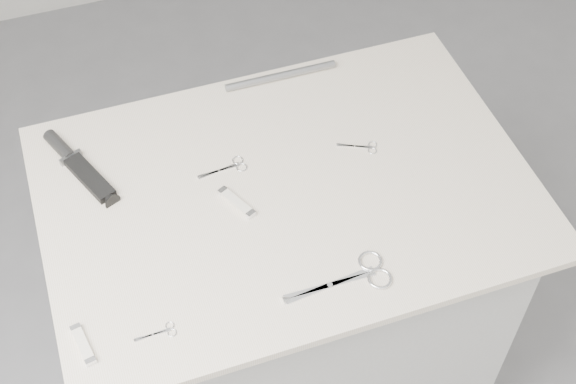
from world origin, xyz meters
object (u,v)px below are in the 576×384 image
object	(u,v)px
tiny_scissors	(161,332)
metal_rail	(281,76)
embroidery_scissors_a	(230,167)
sheathed_knife	(76,163)
large_shears	(359,275)
pocket_knife_b	(237,202)
plinth	(287,308)
pocket_knife_a	(83,345)
embroidery_scissors_b	(363,147)

from	to	relation	value
tiny_scissors	metal_rail	xyz separation A→B (m)	(0.41, 0.56, 0.01)
embroidery_scissors_a	sheathed_knife	size ratio (longest dim) A/B	0.46
large_shears	metal_rail	distance (m)	0.56
embroidery_scissors_a	pocket_knife_b	world-z (taller)	pocket_knife_b
large_shears	tiny_scissors	size ratio (longest dim) A/B	2.76
embroidery_scissors_a	pocket_knife_b	bearing A→B (deg)	-103.64
plinth	tiny_scissors	distance (m)	0.62
pocket_knife_a	embroidery_scissors_a	bearing A→B (deg)	-59.14
tiny_scissors	sheathed_knife	bearing A→B (deg)	98.56
large_shears	sheathed_knife	world-z (taller)	sheathed_knife
large_shears	sheathed_knife	size ratio (longest dim) A/B	0.91
pocket_knife_a	pocket_knife_b	distance (m)	0.41
plinth	large_shears	xyz separation A→B (m)	(0.06, -0.25, 0.47)
plinth	large_shears	distance (m)	0.54
large_shears	embroidery_scissors_b	bearing A→B (deg)	63.99
large_shears	pocket_knife_b	size ratio (longest dim) A/B	2.18
sheathed_knife	embroidery_scissors_a	bearing A→B (deg)	-132.45
embroidery_scissors_b	tiny_scissors	xyz separation A→B (m)	(-0.51, -0.30, -0.00)
embroidery_scissors_a	pocket_knife_b	xyz separation A→B (m)	(-0.01, -0.10, 0.00)
large_shears	pocket_knife_b	xyz separation A→B (m)	(-0.17, 0.24, 0.00)
pocket_knife_b	embroidery_scissors_b	bearing A→B (deg)	-104.06
pocket_knife_b	sheathed_knife	bearing A→B (deg)	28.48
embroidery_scissors_a	pocket_knife_a	bearing A→B (deg)	-143.86
pocket_knife_a	metal_rail	xyz separation A→B (m)	(0.55, 0.54, 0.00)
plinth	pocket_knife_b	size ratio (longest dim) A/B	9.47
plinth	sheathed_knife	xyz separation A→B (m)	(-0.40, 0.20, 0.48)
large_shears	pocket_knife_b	distance (m)	0.29
embroidery_scissors_a	sheathed_knife	world-z (taller)	sheathed_knife
plinth	pocket_knife_b	world-z (taller)	pocket_knife_b
embroidery_scissors_a	pocket_knife_b	distance (m)	0.10
embroidery_scissors_b	pocket_knife_b	size ratio (longest dim) A/B	0.89
large_shears	embroidery_scissors_a	xyz separation A→B (m)	(-0.15, 0.34, -0.00)
pocket_knife_b	embroidery_scissors_a	bearing A→B (deg)	-34.07
plinth	sheathed_knife	world-z (taller)	sheathed_knife
plinth	embroidery_scissors_b	xyz separation A→B (m)	(0.19, 0.05, 0.47)
embroidery_scissors_a	sheathed_knife	bearing A→B (deg)	154.83
pocket_knife_b	pocket_knife_a	bearing A→B (deg)	96.68
tiny_scissors	metal_rail	world-z (taller)	metal_rail
plinth	sheathed_knife	distance (m)	0.65
embroidery_scissors_a	tiny_scissors	size ratio (longest dim) A/B	1.41
large_shears	embroidery_scissors_a	distance (m)	0.37
sheathed_knife	metal_rail	world-z (taller)	sheathed_knife
large_shears	pocket_knife_a	distance (m)	0.51
plinth	pocket_knife_a	distance (m)	0.70
pocket_knife_b	metal_rail	bearing A→B (deg)	-57.70
tiny_scissors	pocket_knife_a	size ratio (longest dim) A/B	0.86
embroidery_scissors_b	large_shears	bearing A→B (deg)	-88.55
plinth	tiny_scissors	bearing A→B (deg)	-142.76
embroidery_scissors_b	metal_rail	xyz separation A→B (m)	(-0.10, 0.26, 0.01)
pocket_knife_b	tiny_scissors	bearing A→B (deg)	112.63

